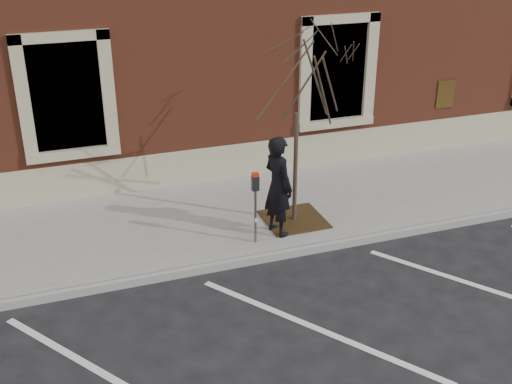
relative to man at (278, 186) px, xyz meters
name	(u,v)px	position (x,y,z in m)	size (l,w,h in m)	color
ground	(267,259)	(-0.46, -0.66, -1.13)	(120.00, 120.00, 0.00)	#28282B
sidewalk_near	(237,215)	(-0.46, 1.09, -1.05)	(40.00, 3.50, 0.15)	#AEA9A3
curb_near	(268,257)	(-0.46, -0.71, -1.05)	(40.00, 0.12, 0.15)	#9E9E99
parking_stripes	(316,328)	(-0.46, -2.86, -1.13)	(28.00, 4.40, 0.01)	silver
man	(278,186)	(0.00, 0.00, 0.00)	(0.71, 0.47, 1.96)	black
parking_meter	(255,195)	(-0.53, -0.22, 0.00)	(0.13, 0.10, 1.41)	#595B60
tree_grate	(294,219)	(0.50, 0.37, -0.96)	(1.17, 1.17, 0.03)	#3E2913
sapling	(298,81)	(0.50, 0.37, 1.87)	(2.44, 2.44, 4.07)	#4A3E2D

